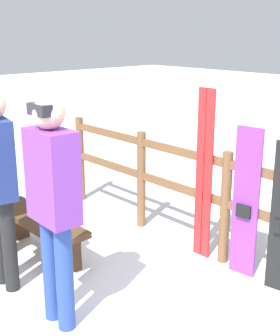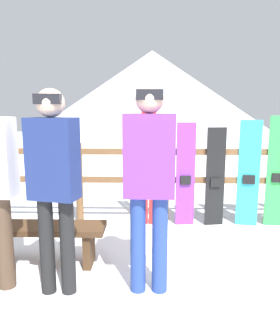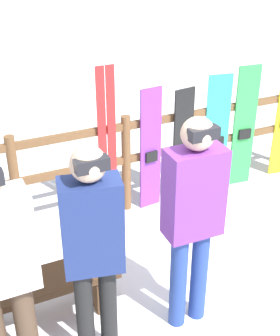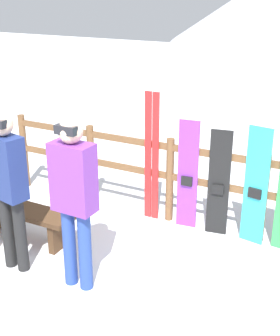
{
  "view_description": "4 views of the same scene",
  "coord_description": "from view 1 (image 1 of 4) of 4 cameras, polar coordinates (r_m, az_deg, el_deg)",
  "views": [
    {
      "loc": [
        2.57,
        -1.65,
        2.23
      ],
      "look_at": [
        -0.51,
        1.15,
        0.99
      ],
      "focal_mm": 50.0,
      "sensor_mm": 36.0,
      "label": 1
    },
    {
      "loc": [
        -0.23,
        -2.64,
        1.6
      ],
      "look_at": [
        -0.34,
        1.1,
        0.92
      ],
      "focal_mm": 35.0,
      "sensor_mm": 36.0,
      "label": 2
    },
    {
      "loc": [
        -1.79,
        -2.39,
        2.94
      ],
      "look_at": [
        -0.17,
        1.08,
        0.9
      ],
      "focal_mm": 50.0,
      "sensor_mm": 36.0,
      "label": 3
    },
    {
      "loc": [
        2.23,
        -3.29,
        2.94
      ],
      "look_at": [
        -0.07,
        1.1,
        0.97
      ],
      "focal_mm": 50.0,
      "sensor_mm": 36.0,
      "label": 4
    }
  ],
  "objects": [
    {
      "name": "bench",
      "position": [
        4.87,
        -12.31,
        -6.98
      ],
      "size": [
        1.34,
        0.36,
        0.42
      ],
      "color": "#4C331E",
      "rests_on": "ground"
    },
    {
      "name": "person_purple",
      "position": [
        3.48,
        -10.51,
        -3.48
      ],
      "size": [
        0.43,
        0.25,
        1.79
      ],
      "color": "navy",
      "rests_on": "ground"
    },
    {
      "name": "ski_pair_red",
      "position": [
        4.62,
        7.81,
        -0.93
      ],
      "size": [
        0.19,
        0.02,
        1.71
      ],
      "color": "red",
      "rests_on": "ground"
    },
    {
      "name": "snowboard_purple",
      "position": [
        4.37,
        12.74,
        -4.28
      ],
      "size": [
        0.26,
        0.08,
        1.42
      ],
      "color": "purple",
      "rests_on": "ground"
    },
    {
      "name": "fence",
      "position": [
        4.58,
        10.41,
        -3.68
      ],
      "size": [
        4.93,
        0.1,
        1.13
      ],
      "color": "brown",
      "rests_on": "ground"
    }
  ]
}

